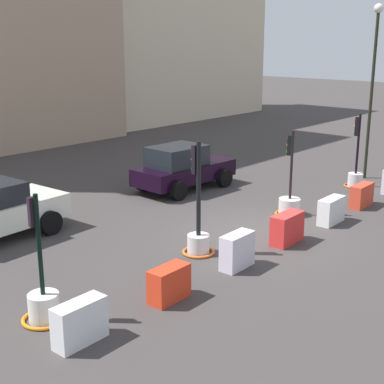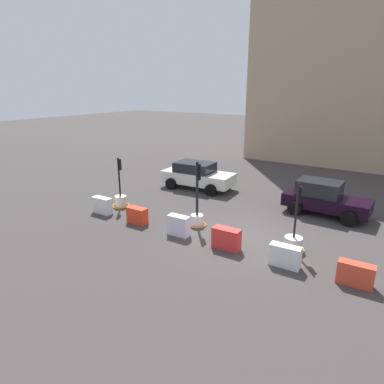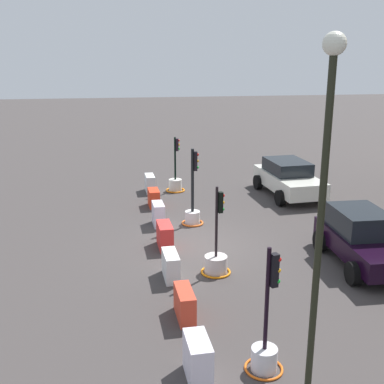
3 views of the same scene
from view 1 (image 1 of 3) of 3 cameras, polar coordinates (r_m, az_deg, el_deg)
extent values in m
plane|color=#3F3A39|center=(16.47, 6.22, -4.25)|extent=(120.00, 120.00, 0.00)
cylinder|color=silver|center=(11.84, -14.93, -11.34)|extent=(0.63, 0.63, 0.59)
cylinder|color=black|center=(11.31, -15.40, -5.28)|extent=(0.09, 0.09, 2.08)
cube|color=black|center=(11.18, -16.02, -1.98)|extent=(0.18, 0.15, 0.60)
sphere|color=red|center=(11.18, -16.37, -0.94)|extent=(0.10, 0.10, 0.10)
sphere|color=orange|center=(11.24, -16.29, -1.91)|extent=(0.10, 0.10, 0.10)
sphere|color=green|center=(11.30, -16.22, -2.87)|extent=(0.10, 0.10, 0.10)
torus|color=orange|center=(11.95, -14.85, -12.43)|extent=(0.94, 0.94, 0.07)
cylinder|color=silver|center=(14.82, 0.66, -5.37)|extent=(0.59, 0.59, 0.52)
cylinder|color=black|center=(14.35, 0.68, 0.28)|extent=(0.12, 0.12, 2.50)
cube|color=black|center=(14.25, 0.32, 3.35)|extent=(0.17, 0.12, 0.75)
sphere|color=red|center=(14.25, 0.09, 4.37)|extent=(0.11, 0.11, 0.11)
sphere|color=orange|center=(14.30, 0.09, 3.39)|extent=(0.11, 0.11, 0.11)
sphere|color=green|center=(14.35, 0.09, 2.41)|extent=(0.11, 0.11, 0.11)
torus|color=orange|center=(14.90, 0.66, -6.16)|extent=(0.87, 0.87, 0.07)
cylinder|color=beige|center=(18.27, 9.96, -1.50)|extent=(0.70, 0.70, 0.55)
cylinder|color=black|center=(17.93, 10.16, 2.71)|extent=(0.08, 0.08, 2.20)
cube|color=black|center=(17.87, 10.01, 4.73)|extent=(0.17, 0.16, 0.63)
sphere|color=red|center=(17.89, 9.85, 5.43)|extent=(0.10, 0.10, 0.10)
sphere|color=orange|center=(17.92, 9.82, 4.77)|extent=(0.10, 0.10, 0.10)
sphere|color=green|center=(17.96, 9.79, 4.10)|extent=(0.10, 0.10, 0.10)
torus|color=orange|center=(18.34, 9.92, -2.22)|extent=(0.93, 0.93, 0.07)
cylinder|color=silver|center=(22.39, 16.39, 1.20)|extent=(0.56, 0.56, 0.52)
cylinder|color=black|center=(22.10, 16.66, 4.73)|extent=(0.09, 0.09, 2.29)
cube|color=black|center=(22.07, 16.56, 6.46)|extent=(0.18, 0.18, 0.71)
sphere|color=red|center=(22.09, 16.43, 7.10)|extent=(0.10, 0.10, 0.10)
sphere|color=orange|center=(22.13, 16.39, 6.50)|extent=(0.10, 0.10, 0.10)
sphere|color=green|center=(22.16, 16.34, 5.89)|extent=(0.10, 0.10, 0.10)
torus|color=orange|center=(22.45, 16.34, 0.63)|extent=(0.84, 0.84, 0.05)
cube|color=silver|center=(10.84, -11.43, -12.99)|extent=(1.07, 0.45, 0.83)
cube|color=red|center=(12.25, -2.36, -9.38)|extent=(0.98, 0.48, 0.77)
cube|color=silver|center=(13.91, 4.65, -6.03)|extent=(0.98, 0.45, 0.89)
cube|color=red|center=(15.73, 9.72, -3.70)|extent=(1.13, 0.50, 0.85)
cube|color=silver|center=(17.70, 14.09, -1.86)|extent=(1.11, 0.45, 0.81)
cube|color=#D9412A|center=(19.73, 16.99, -0.34)|extent=(1.13, 0.44, 0.77)
cube|color=black|center=(21.04, -0.76, 2.07)|extent=(4.12, 1.79, 0.62)
cube|color=black|center=(20.61, -1.54, 3.72)|extent=(2.08, 1.54, 0.74)
cylinder|color=black|center=(22.61, -0.17, 2.20)|extent=(0.70, 0.30, 0.69)
cylinder|color=black|center=(21.45, 3.32, 1.44)|extent=(0.70, 0.30, 0.69)
cylinder|color=black|center=(20.89, -4.94, 1.03)|extent=(0.70, 0.30, 0.69)
cylinder|color=black|center=(19.63, -1.43, 0.14)|extent=(0.70, 0.30, 0.69)
cylinder|color=black|center=(18.28, -18.20, -1.79)|extent=(0.72, 0.33, 0.71)
cylinder|color=black|center=(16.73, -14.33, -3.07)|extent=(0.72, 0.33, 0.71)
cube|color=beige|center=(40.69, -3.46, 15.81)|extent=(16.30, 6.73, 11.63)
cylinder|color=black|center=(23.40, 17.88, 9.12)|extent=(0.12, 0.12, 6.49)
sphere|color=silver|center=(23.32, 18.60, 17.42)|extent=(0.36, 0.36, 0.36)
camera|label=2|loc=(18.56, 52.83, 11.50)|focal=31.49mm
camera|label=3|loc=(28.95, 30.43, 15.34)|focal=45.10mm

